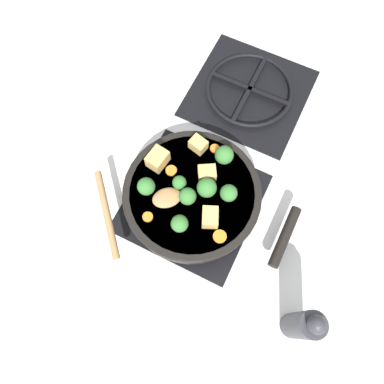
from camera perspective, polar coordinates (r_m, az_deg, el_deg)
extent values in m
plane|color=silver|center=(0.94, 0.00, -1.66)|extent=(2.40, 2.40, 0.00)
cube|color=black|center=(0.93, 0.00, -1.58)|extent=(0.31, 0.31, 0.01)
torus|color=black|center=(0.92, 0.00, -1.26)|extent=(0.24, 0.24, 0.01)
cube|color=black|center=(0.92, 0.00, -1.26)|extent=(0.01, 0.23, 0.01)
cube|color=black|center=(0.92, 0.00, -1.26)|extent=(0.23, 0.01, 0.01)
cube|color=black|center=(1.09, 8.66, 14.73)|extent=(0.31, 0.31, 0.01)
torus|color=black|center=(1.08, 8.78, 15.21)|extent=(0.24, 0.24, 0.01)
cube|color=black|center=(1.08, 8.78, 15.21)|extent=(0.01, 0.23, 0.01)
cube|color=black|center=(1.08, 8.78, 15.21)|extent=(0.23, 0.01, 0.01)
cylinder|color=black|center=(0.89, 0.00, -0.59)|extent=(0.32, 0.32, 0.05)
cylinder|color=brown|center=(0.88, 0.00, -0.50)|extent=(0.29, 0.29, 0.04)
torus|color=black|center=(0.87, 0.00, -0.09)|extent=(0.32, 0.32, 0.01)
cylinder|color=black|center=(0.87, 13.96, -6.66)|extent=(0.02, 0.15, 0.02)
ellipsoid|color=#A87A4C|center=(0.85, -3.84, -0.88)|extent=(0.08, 0.08, 0.01)
cylinder|color=#A87A4C|center=(0.86, -12.85, -3.26)|extent=(0.15, 0.17, 0.02)
cube|color=tan|center=(0.83, 2.77, -3.88)|extent=(0.05, 0.05, 0.03)
cube|color=tan|center=(0.86, 2.29, 2.87)|extent=(0.05, 0.05, 0.03)
cube|color=tan|center=(0.88, -5.26, 5.02)|extent=(0.05, 0.05, 0.04)
cube|color=tan|center=(0.89, 0.95, 7.23)|extent=(0.04, 0.04, 0.03)
cylinder|color=#709956|center=(0.83, -1.86, -5.20)|extent=(0.01, 0.01, 0.01)
sphere|color=#387533|center=(0.81, -1.90, -4.83)|extent=(0.04, 0.04, 0.04)
cylinder|color=#709956|center=(0.89, 4.82, 5.01)|extent=(0.01, 0.01, 0.01)
sphere|color=#387533|center=(0.87, 4.94, 5.64)|extent=(0.04, 0.04, 0.04)
cylinder|color=#709956|center=(0.86, 5.48, -0.64)|extent=(0.01, 0.01, 0.01)
sphere|color=#387533|center=(0.84, 5.61, -0.16)|extent=(0.04, 0.04, 0.04)
cylinder|color=#709956|center=(0.86, -1.89, 1.03)|extent=(0.01, 0.01, 0.01)
sphere|color=#387533|center=(0.85, -1.93, 1.47)|extent=(0.03, 0.03, 0.03)
cylinder|color=#709956|center=(0.85, -0.66, -1.13)|extent=(0.01, 0.01, 0.01)
sphere|color=#387533|center=(0.83, -0.67, -0.66)|extent=(0.04, 0.04, 0.04)
cylinder|color=#709956|center=(0.86, 2.21, 0.12)|extent=(0.01, 0.01, 0.01)
sphere|color=#387533|center=(0.84, 2.27, 0.67)|extent=(0.05, 0.05, 0.05)
cylinder|color=#709956|center=(0.86, -6.84, 0.35)|extent=(0.01, 0.01, 0.01)
sphere|color=#387533|center=(0.84, -7.00, 0.86)|extent=(0.04, 0.04, 0.04)
cylinder|color=orange|center=(0.85, -6.76, -3.78)|extent=(0.02, 0.02, 0.01)
cylinder|color=orange|center=(0.83, 4.25, -6.77)|extent=(0.03, 0.03, 0.01)
cylinder|color=orange|center=(0.88, -3.18, 3.28)|extent=(0.03, 0.03, 0.01)
cylinder|color=orange|center=(0.91, 3.19, 6.77)|extent=(0.02, 0.02, 0.01)
cylinder|color=#333338|center=(0.84, 16.38, -18.92)|extent=(0.05, 0.05, 0.17)
sphere|color=#333338|center=(0.74, 18.49, -18.65)|extent=(0.04, 0.04, 0.04)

